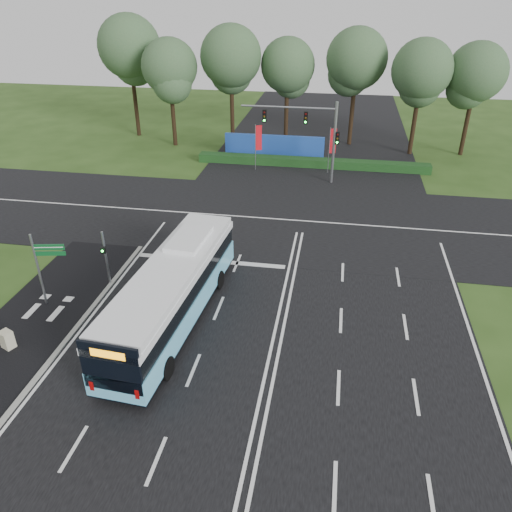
{
  "coord_description": "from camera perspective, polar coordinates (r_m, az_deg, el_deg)",
  "views": [
    {
      "loc": [
        2.47,
        -21.72,
        15.73
      ],
      "look_at": [
        -1.58,
        2.0,
        2.36
      ],
      "focal_mm": 35.0,
      "sensor_mm": 36.0,
      "label": 1
    }
  ],
  "objects": [
    {
      "name": "pedestrian_signal",
      "position": [
        29.8,
        -16.83,
        -0.05
      ],
      "size": [
        0.31,
        0.42,
        3.4
      ],
      "rotation": [
        0.0,
        0.0,
        0.32
      ],
      "color": "gray",
      "rests_on": "ground"
    },
    {
      "name": "banner_flag_mid",
      "position": [
        46.63,
        8.68,
        12.58
      ],
      "size": [
        0.61,
        0.18,
        4.21
      ],
      "rotation": [
        0.0,
        0.0,
        0.21
      ],
      "color": "gray",
      "rests_on": "ground"
    },
    {
      "name": "traffic_light_gantry",
      "position": [
        43.71,
        6.6,
        14.2
      ],
      "size": [
        8.41,
        0.28,
        7.0
      ],
      "color": "gray",
      "rests_on": "ground"
    },
    {
      "name": "city_bus",
      "position": [
        25.72,
        -9.5,
        -4.06
      ],
      "size": [
        3.6,
        12.98,
        3.68
      ],
      "rotation": [
        0.0,
        0.0,
        -0.07
      ],
      "color": "#67C7EE",
      "rests_on": "ground"
    },
    {
      "name": "utility_cabinet",
      "position": [
        27.22,
        -26.56,
        -8.58
      ],
      "size": [
        0.73,
        0.68,
        0.98
      ],
      "primitive_type": "cube",
      "rotation": [
        0.0,
        0.0,
        -0.42
      ],
      "color": "#C0B99B",
      "rests_on": "ground"
    },
    {
      "name": "blue_hoarding",
      "position": [
        51.28,
        2.08,
        12.46
      ],
      "size": [
        10.0,
        0.3,
        2.2
      ],
      "primitive_type": "cube",
      "color": "#204AAD",
      "rests_on": "ground"
    },
    {
      "name": "street_sign",
      "position": [
        28.63,
        -23.14,
        -0.59
      ],
      "size": [
        1.65,
        0.41,
        4.3
      ],
      "rotation": [
        0.0,
        0.0,
        0.2
      ],
      "color": "gray",
      "rests_on": "ground"
    },
    {
      "name": "ground",
      "position": [
        26.93,
        2.61,
        -6.72
      ],
      "size": [
        120.0,
        120.0,
        0.0
      ],
      "primitive_type": "plane",
      "color": "#2A4617",
      "rests_on": "ground"
    },
    {
      "name": "road_main",
      "position": [
        26.92,
        2.61,
        -6.68
      ],
      "size": [
        20.0,
        120.0,
        0.04
      ],
      "primitive_type": "cube",
      "color": "black",
      "rests_on": "ground"
    },
    {
      "name": "banner_flag_left",
      "position": [
        46.91,
        0.22,
        13.06
      ],
      "size": [
        0.59,
        0.29,
        4.29
      ],
      "rotation": [
        0.0,
        0.0,
        0.41
      ],
      "color": "gray",
      "rests_on": "ground"
    },
    {
      "name": "bike_path",
      "position": [
        28.66,
        -24.09,
        -7.09
      ],
      "size": [
        5.0,
        18.0,
        0.06
      ],
      "primitive_type": "cube",
      "color": "black",
      "rests_on": "ground"
    },
    {
      "name": "eucalyptus_row",
      "position": [
        54.01,
        2.72,
        21.42
      ],
      "size": [
        41.35,
        9.31,
        12.83
      ],
      "color": "black",
      "rests_on": "ground"
    },
    {
      "name": "road_cross",
      "position": [
        37.28,
        4.99,
        4.02
      ],
      "size": [
        120.0,
        14.0,
        0.05
      ],
      "primitive_type": "cube",
      "color": "black",
      "rests_on": "ground"
    },
    {
      "name": "hedge",
      "position": [
        48.76,
        6.4,
        10.55
      ],
      "size": [
        22.0,
        1.2,
        0.8
      ],
      "primitive_type": "cube",
      "color": "#143513",
      "rests_on": "ground"
    },
    {
      "name": "kerb_strip",
      "position": [
        27.46,
        -19.86,
        -7.76
      ],
      "size": [
        0.25,
        18.0,
        0.12
      ],
      "primitive_type": "cube",
      "color": "gray",
      "rests_on": "ground"
    }
  ]
}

